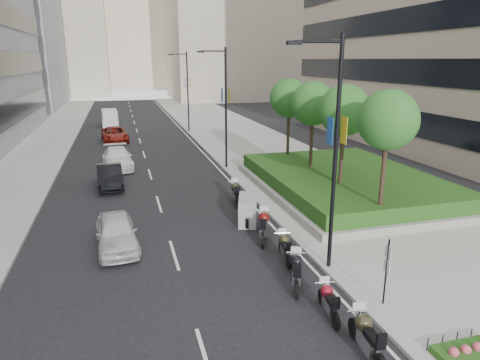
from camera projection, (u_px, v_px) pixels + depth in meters
name	position (u px, v px, depth m)	size (l,w,h in m)	color
ground	(231.00, 297.00, 15.11)	(160.00, 160.00, 0.00)	black
sidewalk_right	(242.00, 138.00, 45.23)	(10.00, 100.00, 0.15)	#9E9B93
sidewalk_left	(26.00, 149.00, 39.77)	(8.00, 100.00, 0.15)	#9E9B93
lane_edge	(193.00, 142.00, 43.87)	(0.12, 100.00, 0.01)	silver
lane_centre	(141.00, 144.00, 42.52)	(0.12, 100.00, 0.01)	silver
building_cream_right	(236.00, 11.00, 90.09)	(28.00, 24.00, 36.00)	#B7AD93
building_cream_left	(46.00, 20.00, 98.48)	(26.00, 24.00, 34.00)	#B7AD93
building_cream_centre	(132.00, 20.00, 121.68)	(30.00, 24.00, 38.00)	#B7AD93
planter	(345.00, 188.00, 26.88)	(10.00, 14.00, 0.40)	gray
hedge	(345.00, 178.00, 26.72)	(9.40, 13.40, 0.80)	#133D11
flower_bed	(471.00, 353.00, 11.87)	(2.00, 1.00, 0.20)	#133D11
tree_0	(388.00, 120.00, 19.56)	(2.80, 2.80, 6.30)	#332319
tree_1	(345.00, 111.00, 23.26)	(2.80, 2.80, 6.30)	#332319
tree_2	(313.00, 104.00, 26.97)	(2.80, 2.80, 6.30)	#332319
tree_3	(289.00, 98.00, 30.68)	(2.80, 2.80, 6.30)	#332319
lamp_post_0	(332.00, 145.00, 15.74)	(2.34, 0.45, 9.00)	black
lamp_post_1	(224.00, 102.00, 31.49)	(2.34, 0.45, 9.00)	black
lamp_post_2	(186.00, 88.00, 48.17)	(2.34, 0.45, 9.00)	black
parking_sign	(386.00, 269.00, 14.11)	(0.06, 0.32, 2.50)	black
motorcycle_0	(367.00, 336.00, 12.01)	(0.77, 2.30, 1.14)	black
motorcycle_1	(328.00, 301.00, 13.92)	(0.66, 1.96, 0.98)	black
motorcycle_2	(296.00, 271.00, 15.74)	(1.02, 2.14, 1.12)	black
motorcycle_3	(285.00, 248.00, 17.81)	(0.69, 2.07, 1.04)	black
motorcycle_4	(264.00, 226.00, 19.89)	(1.10, 2.33, 1.22)	black
motorcycle_5	(248.00, 210.00, 21.94)	(1.52, 2.38, 1.34)	black
motorcycle_6	(236.00, 193.00, 24.84)	(0.80, 2.39, 1.19)	black
car_a	(116.00, 232.00, 18.92)	(1.72, 4.28, 1.46)	silver
car_b	(110.00, 176.00, 28.04)	(1.55, 4.45, 1.47)	black
car_c	(117.00, 158.00, 33.01)	(2.16, 5.30, 1.54)	white
car_d	(115.00, 134.00, 43.73)	(2.47, 5.36, 1.49)	maroon
delivery_van	(110.00, 119.00, 54.13)	(2.03, 4.74, 1.95)	silver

